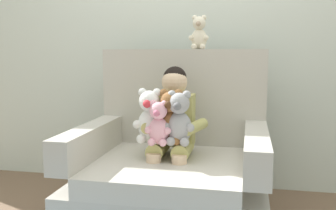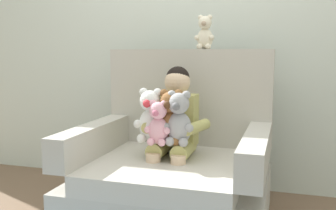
{
  "view_description": "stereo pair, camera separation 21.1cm",
  "coord_description": "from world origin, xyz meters",
  "views": [
    {
      "loc": [
        0.48,
        -2.35,
        1.08
      ],
      "look_at": [
        -0.01,
        -0.05,
        0.77
      ],
      "focal_mm": 41.51,
      "sensor_mm": 36.0,
      "label": 1
    },
    {
      "loc": [
        0.68,
        -2.3,
        1.08
      ],
      "look_at": [
        -0.01,
        -0.05,
        0.77
      ],
      "focal_mm": 41.51,
      "sensor_mm": 36.0,
      "label": 2
    }
  ],
  "objects": [
    {
      "name": "back_wall",
      "position": [
        0.0,
        0.81,
        1.3
      ],
      "size": [
        6.0,
        0.1,
        2.6
      ],
      "primitive_type": "cube",
      "color": "silver",
      "rests_on": "ground"
    },
    {
      "name": "armchair",
      "position": [
        0.0,
        0.07,
        0.32
      ],
      "size": [
        1.19,
        1.03,
        1.11
      ],
      "color": "#BCB7AD",
      "rests_on": "ground"
    },
    {
      "name": "seated_child",
      "position": [
        -0.01,
        0.09,
        0.63
      ],
      "size": [
        0.45,
        0.39,
        0.82
      ],
      "rotation": [
        0.0,
        0.0,
        0.1
      ],
      "color": "tan",
      "rests_on": "armchair"
    },
    {
      "name": "plush_white",
      "position": [
        -0.13,
        -0.03,
        0.69
      ],
      "size": [
        0.2,
        0.17,
        0.34
      ],
      "rotation": [
        0.0,
        0.0,
        -0.31
      ],
      "color": "white",
      "rests_on": "armchair"
    },
    {
      "name": "plush_grey",
      "position": [
        0.06,
        -0.06,
        0.68
      ],
      "size": [
        0.2,
        0.16,
        0.33
      ],
      "rotation": [
        0.0,
        0.0,
        -0.36
      ],
      "color": "#9E9EA3",
      "rests_on": "armchair"
    },
    {
      "name": "plush_pink",
      "position": [
        -0.06,
        -0.09,
        0.66
      ],
      "size": [
        0.16,
        0.13,
        0.28
      ],
      "rotation": [
        0.0,
        0.0,
        -0.05
      ],
      "color": "#EAA8BC",
      "rests_on": "armchair"
    },
    {
      "name": "plush_brown",
      "position": [
        0.0,
        -0.03,
        0.68
      ],
      "size": [
        0.2,
        0.16,
        0.34
      ],
      "rotation": [
        0.0,
        0.0,
        0.09
      ],
      "color": "brown",
      "rests_on": "armchair"
    },
    {
      "name": "plush_cream_on_backrest",
      "position": [
        0.11,
        0.44,
        1.22
      ],
      "size": [
        0.14,
        0.12,
        0.24
      ],
      "rotation": [
        0.0,
        0.0,
        0.27
      ],
      "color": "silver",
      "rests_on": "armchair"
    }
  ]
}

